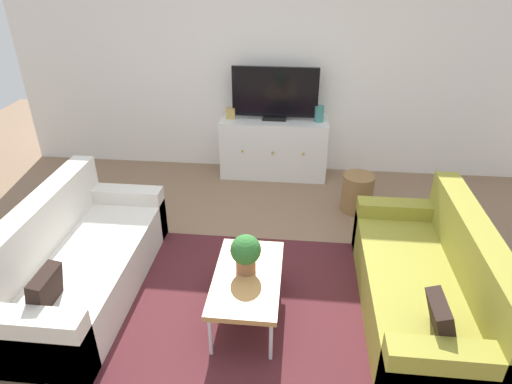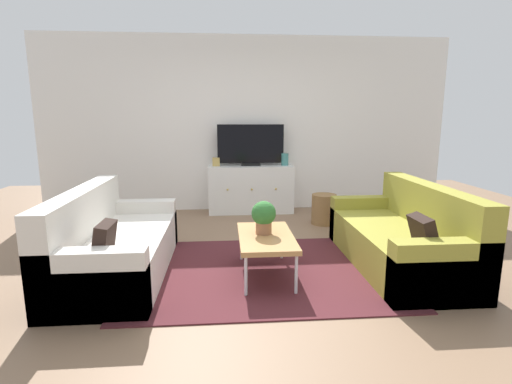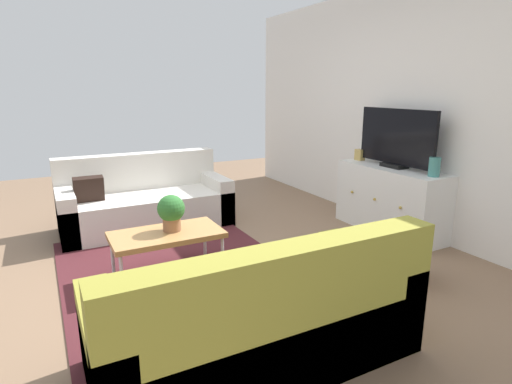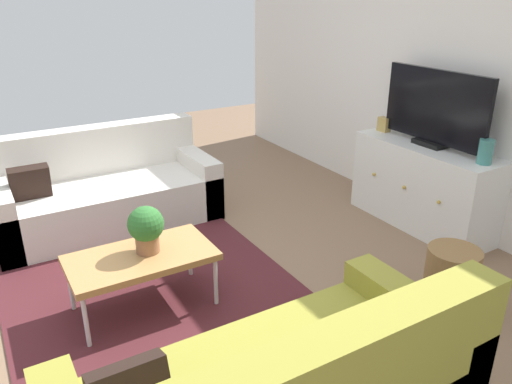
{
  "view_description": "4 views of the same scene",
  "coord_description": "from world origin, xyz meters",
  "px_view_note": "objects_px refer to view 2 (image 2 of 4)",
  "views": [
    {
      "loc": [
        0.36,
        -2.85,
        2.56
      ],
      "look_at": [
        0.0,
        0.61,
        0.64
      ],
      "focal_mm": 31.25,
      "sensor_mm": 36.0,
      "label": 1
    },
    {
      "loc": [
        -0.35,
        -3.7,
        1.49
      ],
      "look_at": [
        0.0,
        0.61,
        0.64
      ],
      "focal_mm": 27.33,
      "sensor_mm": 36.0,
      "label": 2
    },
    {
      "loc": [
        3.26,
        -1.11,
        1.57
      ],
      "look_at": [
        0.0,
        0.61,
        0.64
      ],
      "focal_mm": 28.94,
      "sensor_mm": 36.0,
      "label": 3
    },
    {
      "loc": [
        2.77,
        -1.03,
        1.97
      ],
      "look_at": [
        0.0,
        0.61,
        0.64
      ],
      "focal_mm": 34.95,
      "sensor_mm": 36.0,
      "label": 4
    }
  ],
  "objects_px": {
    "couch_left_side": "(110,247)",
    "coffee_table": "(266,239)",
    "flat_screen_tv": "(251,145)",
    "wicker_basket": "(324,209)",
    "glass_vase": "(285,159)",
    "potted_plant": "(264,216)",
    "mantel_clock": "(216,162)",
    "tv_console": "(251,189)",
    "couch_right_side": "(405,240)"
  },
  "relations": [
    {
      "from": "mantel_clock",
      "to": "flat_screen_tv",
      "type": "bearing_deg",
      "value": 2.15
    },
    {
      "from": "flat_screen_tv",
      "to": "coffee_table",
      "type": "bearing_deg",
      "value": -90.67
    },
    {
      "from": "couch_left_side",
      "to": "glass_vase",
      "type": "height_order",
      "value": "glass_vase"
    },
    {
      "from": "flat_screen_tv",
      "to": "glass_vase",
      "type": "xyz_separation_m",
      "value": [
        0.53,
        -0.02,
        -0.22
      ]
    },
    {
      "from": "coffee_table",
      "to": "glass_vase",
      "type": "relative_size",
      "value": 4.83
    },
    {
      "from": "couch_right_side",
      "to": "glass_vase",
      "type": "xyz_separation_m",
      "value": [
        -0.85,
        2.37,
        0.56
      ]
    },
    {
      "from": "potted_plant",
      "to": "wicker_basket",
      "type": "bearing_deg",
      "value": 58.89
    },
    {
      "from": "mantel_clock",
      "to": "wicker_basket",
      "type": "relative_size",
      "value": 0.31
    },
    {
      "from": "flat_screen_tv",
      "to": "couch_right_side",
      "type": "bearing_deg",
      "value": -59.94
    },
    {
      "from": "coffee_table",
      "to": "wicker_basket",
      "type": "height_order",
      "value": "wicker_basket"
    },
    {
      "from": "couch_right_side",
      "to": "tv_console",
      "type": "bearing_deg",
      "value": 120.27
    },
    {
      "from": "couch_right_side",
      "to": "coffee_table",
      "type": "bearing_deg",
      "value": -174.19
    },
    {
      "from": "couch_right_side",
      "to": "coffee_table",
      "type": "distance_m",
      "value": 1.43
    },
    {
      "from": "couch_left_side",
      "to": "potted_plant",
      "type": "bearing_deg",
      "value": -3.49
    },
    {
      "from": "couch_left_side",
      "to": "mantel_clock",
      "type": "relative_size",
      "value": 14.31
    },
    {
      "from": "potted_plant",
      "to": "tv_console",
      "type": "bearing_deg",
      "value": 88.93
    },
    {
      "from": "coffee_table",
      "to": "wicker_basket",
      "type": "bearing_deg",
      "value": 60.11
    },
    {
      "from": "glass_vase",
      "to": "mantel_clock",
      "type": "height_order",
      "value": "glass_vase"
    },
    {
      "from": "couch_left_side",
      "to": "coffee_table",
      "type": "xyz_separation_m",
      "value": [
        1.46,
        -0.14,
        0.1
      ]
    },
    {
      "from": "flat_screen_tv",
      "to": "mantel_clock",
      "type": "relative_size",
      "value": 7.82
    },
    {
      "from": "potted_plant",
      "to": "tv_console",
      "type": "distance_m",
      "value": 2.47
    },
    {
      "from": "coffee_table",
      "to": "flat_screen_tv",
      "type": "distance_m",
      "value": 2.63
    },
    {
      "from": "potted_plant",
      "to": "glass_vase",
      "type": "xyz_separation_m",
      "value": [
        0.58,
        2.46,
        0.26
      ]
    },
    {
      "from": "coffee_table",
      "to": "potted_plant",
      "type": "xyz_separation_m",
      "value": [
        -0.02,
        0.06,
        0.2
      ]
    },
    {
      "from": "potted_plant",
      "to": "glass_vase",
      "type": "distance_m",
      "value": 2.54
    },
    {
      "from": "coffee_table",
      "to": "mantel_clock",
      "type": "distance_m",
      "value": 2.6
    },
    {
      "from": "mantel_clock",
      "to": "wicker_basket",
      "type": "height_order",
      "value": "mantel_clock"
    },
    {
      "from": "couch_right_side",
      "to": "flat_screen_tv",
      "type": "relative_size",
      "value": 1.83
    },
    {
      "from": "coffee_table",
      "to": "couch_left_side",
      "type": "bearing_deg",
      "value": 174.38
    },
    {
      "from": "couch_left_side",
      "to": "tv_console",
      "type": "relative_size",
      "value": 1.43
    },
    {
      "from": "coffee_table",
      "to": "wicker_basket",
      "type": "relative_size",
      "value": 2.18
    },
    {
      "from": "couch_left_side",
      "to": "potted_plant",
      "type": "distance_m",
      "value": 1.48
    },
    {
      "from": "couch_right_side",
      "to": "potted_plant",
      "type": "xyz_separation_m",
      "value": [
        -1.43,
        -0.09,
        0.3
      ]
    },
    {
      "from": "flat_screen_tv",
      "to": "glass_vase",
      "type": "bearing_deg",
      "value": -2.15
    },
    {
      "from": "couch_right_side",
      "to": "wicker_basket",
      "type": "xyz_separation_m",
      "value": [
        -0.42,
        1.59,
        -0.06
      ]
    },
    {
      "from": "couch_right_side",
      "to": "mantel_clock",
      "type": "bearing_deg",
      "value": 128.93
    },
    {
      "from": "mantel_clock",
      "to": "wicker_basket",
      "type": "distance_m",
      "value": 1.79
    },
    {
      "from": "glass_vase",
      "to": "flat_screen_tv",
      "type": "bearing_deg",
      "value": 177.85
    },
    {
      "from": "couch_right_side",
      "to": "glass_vase",
      "type": "distance_m",
      "value": 2.58
    },
    {
      "from": "coffee_table",
      "to": "wicker_basket",
      "type": "distance_m",
      "value": 2.01
    },
    {
      "from": "tv_console",
      "to": "flat_screen_tv",
      "type": "distance_m",
      "value": 0.68
    },
    {
      "from": "tv_console",
      "to": "glass_vase",
      "type": "relative_size",
      "value": 6.89
    },
    {
      "from": "potted_plant",
      "to": "couch_right_side",
      "type": "bearing_deg",
      "value": 3.53
    },
    {
      "from": "couch_left_side",
      "to": "couch_right_side",
      "type": "height_order",
      "value": "same"
    },
    {
      "from": "glass_vase",
      "to": "coffee_table",
      "type": "bearing_deg",
      "value": -102.57
    },
    {
      "from": "coffee_table",
      "to": "wicker_basket",
      "type": "xyz_separation_m",
      "value": [
        1.0,
        1.74,
        -0.16
      ]
    },
    {
      "from": "tv_console",
      "to": "glass_vase",
      "type": "bearing_deg",
      "value": 0.0
    },
    {
      "from": "coffee_table",
      "to": "mantel_clock",
      "type": "bearing_deg",
      "value": 101.27
    },
    {
      "from": "mantel_clock",
      "to": "potted_plant",
      "type": "bearing_deg",
      "value": -78.84
    },
    {
      "from": "couch_right_side",
      "to": "tv_console",
      "type": "relative_size",
      "value": 1.43
    }
  ]
}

